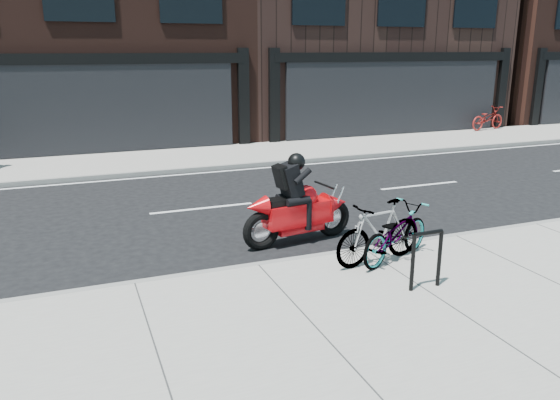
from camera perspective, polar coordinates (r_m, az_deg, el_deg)
name	(u,v)px	position (r m, az deg, el deg)	size (l,w,h in m)	color
ground	(226,235)	(10.91, -5.69, -3.67)	(120.00, 120.00, 0.00)	black
sidewalk_near	(343,362)	(6.65, 6.65, -16.49)	(60.00, 6.00, 0.13)	gray
sidewalk_far	(161,160)	(18.24, -12.37, 4.10)	(60.00, 3.50, 0.13)	gray
bike_rack	(427,255)	(8.33, 15.08, -5.55)	(0.54, 0.07, 0.90)	black
bicycle_front	(395,233)	(9.34, 11.98, -3.40)	(0.62, 1.79, 0.94)	gray
bicycle_rear	(379,232)	(9.16, 10.33, -3.32)	(0.50, 1.75, 1.05)	gray
motorcycle	(303,206)	(10.32, 2.42, -0.61)	(2.33, 0.70, 1.75)	black
bicycle_far	(488,118)	(25.71, 20.87, 7.98)	(0.67, 1.91, 1.00)	maroon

